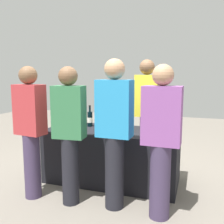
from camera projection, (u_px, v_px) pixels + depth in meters
ground_plane at (112, 181)px, 3.65m from camera, size 12.00×12.00×0.00m
tasting_table at (112, 156)px, 3.59m from camera, size 1.82×0.77×0.74m
wine_bottle_0 at (78, 118)px, 3.86m from camera, size 0.08×0.08×0.31m
wine_bottle_1 at (90, 119)px, 3.76m from camera, size 0.08×0.08×0.31m
wine_bottle_2 at (108, 121)px, 3.67m from camera, size 0.07×0.07×0.30m
wine_bottle_3 at (120, 121)px, 3.60m from camera, size 0.08×0.08×0.32m
wine_bottle_4 at (128, 122)px, 3.52m from camera, size 0.07×0.07×0.31m
wine_bottle_5 at (144, 121)px, 3.58m from camera, size 0.07×0.07×0.31m
wine_glass_0 at (66, 123)px, 3.56m from camera, size 0.07×0.07×0.13m
wine_glass_1 at (76, 123)px, 3.57m from camera, size 0.07×0.07×0.13m
wine_glass_2 at (111, 125)px, 3.41m from camera, size 0.07×0.07×0.14m
wine_glass_3 at (147, 128)px, 3.19m from camera, size 0.07×0.07×0.14m
server_pouring at (146, 109)px, 3.97m from camera, size 0.36×0.23×1.73m
guest_0 at (30, 127)px, 3.05m from camera, size 0.38×0.24×1.60m
guest_1 at (69, 130)px, 2.90m from camera, size 0.37×0.22×1.59m
guest_2 at (114, 129)px, 2.80m from camera, size 0.39×0.22×1.67m
guest_3 at (161, 137)px, 2.60m from camera, size 0.39×0.22×1.60m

